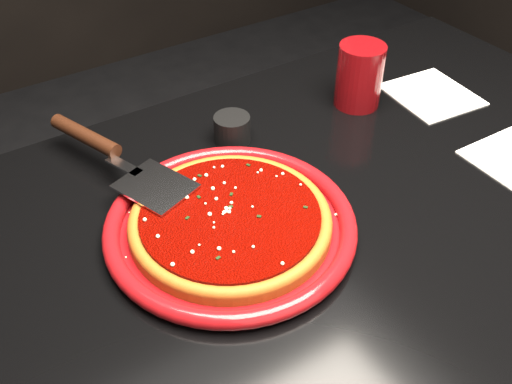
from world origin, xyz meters
The scene contains 11 objects.
table centered at (0.00, 0.00, 0.38)m, with size 1.20×0.80×0.75m, color black.
plate centered at (-0.14, 0.05, 0.76)m, with size 0.34×0.34×0.02m, color maroon.
pizza_crust centered at (-0.14, 0.05, 0.77)m, with size 0.27×0.27×0.01m, color brown.
pizza_crust_rim centered at (-0.14, 0.05, 0.77)m, with size 0.27×0.27×0.02m, color brown.
pizza_sauce centered at (-0.14, 0.05, 0.78)m, with size 0.24×0.24×0.01m, color #660400.
parmesan_dusting centered at (-0.14, 0.05, 0.78)m, with size 0.23×0.23×0.01m, color beige, non-canonical shape.
basil_flecks centered at (-0.14, 0.05, 0.78)m, with size 0.21×0.21×0.00m, color black, non-canonical shape.
pizza_server centered at (-0.22, 0.24, 0.79)m, with size 0.09×0.33×0.03m, color silver, non-canonical shape.
cup centered at (0.21, 0.21, 0.81)m, with size 0.08×0.08×0.11m, color maroon.
napkin_b centered at (0.34, 0.16, 0.75)m, with size 0.14×0.15×0.00m, color white.
ramekin centered at (-0.03, 0.23, 0.77)m, with size 0.06×0.06×0.04m, color black.
Camera 1 is at (-0.41, -0.42, 1.29)m, focal length 40.00 mm.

